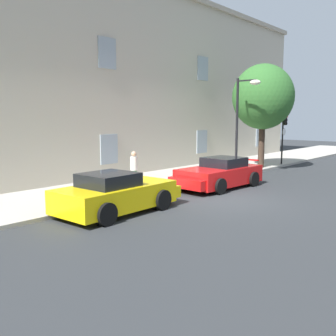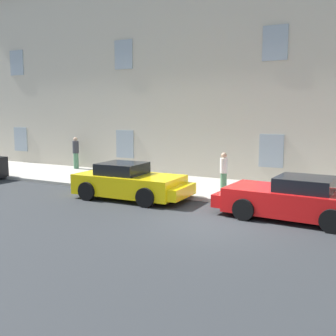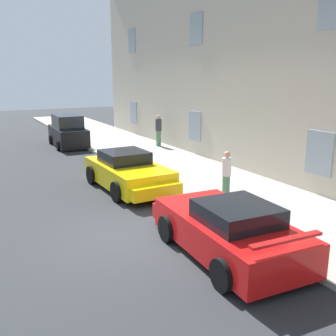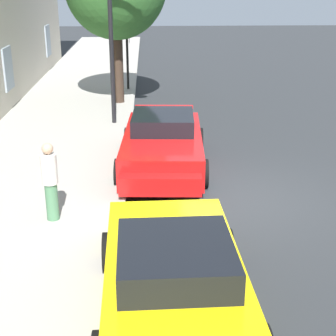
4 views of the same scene
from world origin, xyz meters
name	(u,v)px [view 4 (image 4 of 4)]	position (x,y,z in m)	size (l,w,h in m)	color
ground_plane	(238,199)	(0.00, 0.00, 0.00)	(80.00, 80.00, 0.00)	#2B2D30
sidewalk	(26,199)	(0.00, 4.77, 0.07)	(60.00, 4.45, 0.14)	#A8A399
sportscar_red_lead	(173,274)	(-4.02, 1.68, 0.62)	(4.56, 2.29, 1.39)	yellow
sportscar_yellow_flank	(163,147)	(1.90, 1.66, 0.61)	(4.66, 2.38, 1.37)	red
traffic_light	(129,34)	(11.19, 2.77, 2.42)	(0.44, 0.36, 3.33)	black
street_lamp	(124,9)	(5.95, 2.69, 3.75)	(0.44, 1.42, 5.17)	black
pedestrian_strolling	(50,181)	(-1.15, 3.96, 0.97)	(0.33, 0.33, 1.61)	#4C7F59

